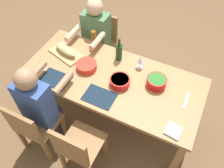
# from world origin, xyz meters

# --- Properties ---
(ground_plane) EXTENTS (8.00, 8.00, 0.00)m
(ground_plane) POSITION_xyz_m (0.00, 0.00, 0.00)
(ground_plane) COLOR brown
(dining_table) EXTENTS (1.97, 0.90, 0.74)m
(dining_table) POSITION_xyz_m (0.00, 0.00, 0.66)
(dining_table) COLOR #9E7044
(dining_table) RESTS_ON ground_plane
(chair_near_center) EXTENTS (0.40, 0.40, 0.85)m
(chair_near_center) POSITION_xyz_m (0.00, -0.77, 0.48)
(chair_near_center) COLOR olive
(chair_near_center) RESTS_ON ground_plane
(chair_far_left) EXTENTS (0.40, 0.40, 0.85)m
(chair_far_left) POSITION_xyz_m (-0.54, 0.77, 0.48)
(chair_far_left) COLOR olive
(chair_far_left) RESTS_ON ground_plane
(diner_far_left) EXTENTS (0.41, 0.53, 1.20)m
(diner_far_left) POSITION_xyz_m (-0.54, 0.59, 0.70)
(diner_far_left) COLOR #2D2D38
(diner_far_left) RESTS_ON ground_plane
(chair_near_left) EXTENTS (0.40, 0.40, 0.85)m
(chair_near_left) POSITION_xyz_m (-0.54, -0.77, 0.48)
(chair_near_left) COLOR olive
(chair_near_left) RESTS_ON ground_plane
(diner_near_left) EXTENTS (0.41, 0.53, 1.20)m
(diner_near_left) POSITION_xyz_m (-0.54, -0.59, 0.70)
(diner_near_left) COLOR #2D2D38
(diner_near_left) RESTS_ON ground_plane
(serving_bowl_pasta) EXTENTS (0.21, 0.21, 0.09)m
(serving_bowl_pasta) POSITION_xyz_m (0.11, -0.05, 0.79)
(serving_bowl_pasta) COLOR red
(serving_bowl_pasta) RESTS_ON dining_table
(serving_bowl_salad) EXTENTS (0.23, 0.23, 0.07)m
(serving_bowl_salad) POSITION_xyz_m (-0.32, 0.00, 0.78)
(serving_bowl_salad) COLOR red
(serving_bowl_salad) RESTS_ON dining_table
(serving_bowl_greens) EXTENTS (0.21, 0.21, 0.10)m
(serving_bowl_greens) POSITION_xyz_m (0.46, 0.11, 0.80)
(serving_bowl_greens) COLOR red
(serving_bowl_greens) RESTS_ON dining_table
(cutting_board) EXTENTS (0.44, 0.32, 0.02)m
(cutting_board) POSITION_xyz_m (-0.65, 0.09, 0.75)
(cutting_board) COLOR tan
(cutting_board) RESTS_ON dining_table
(bread_loaf) EXTENTS (0.34, 0.19, 0.09)m
(bread_loaf) POSITION_xyz_m (-0.65, 0.09, 0.81)
(bread_loaf) COLOR tan
(bread_loaf) RESTS_ON cutting_board
(wine_bottle) EXTENTS (0.08, 0.08, 0.29)m
(wine_bottle) POSITION_xyz_m (-0.06, 0.30, 0.85)
(wine_bottle) COLOR #193819
(wine_bottle) RESTS_ON dining_table
(beer_bottle) EXTENTS (0.06, 0.06, 0.22)m
(beer_bottle) POSITION_xyz_m (-0.42, 0.37, 0.85)
(beer_bottle) COLOR brown
(beer_bottle) RESTS_ON dining_table
(wine_glass) EXTENTS (0.08, 0.08, 0.17)m
(wine_glass) POSITION_xyz_m (0.21, 0.27, 0.86)
(wine_glass) COLOR silver
(wine_glass) RESTS_ON dining_table
(placemat_near_center) EXTENTS (0.32, 0.23, 0.01)m
(placemat_near_center) POSITION_xyz_m (0.00, -0.29, 0.74)
(placemat_near_center) COLOR #142333
(placemat_near_center) RESTS_ON dining_table
(placemat_near_left) EXTENTS (0.32, 0.23, 0.01)m
(placemat_near_left) POSITION_xyz_m (-0.54, -0.29, 0.74)
(placemat_near_left) COLOR #142333
(placemat_near_left) RESTS_ON dining_table
(carving_knife) EXTENTS (0.03, 0.23, 0.01)m
(carving_knife) POSITION_xyz_m (0.81, 0.05, 0.74)
(carving_knife) COLOR silver
(carving_knife) RESTS_ON dining_table
(napkin_stack) EXTENTS (0.16, 0.16, 0.02)m
(napkin_stack) POSITION_xyz_m (0.79, -0.34, 0.75)
(napkin_stack) COLOR white
(napkin_stack) RESTS_ON dining_table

